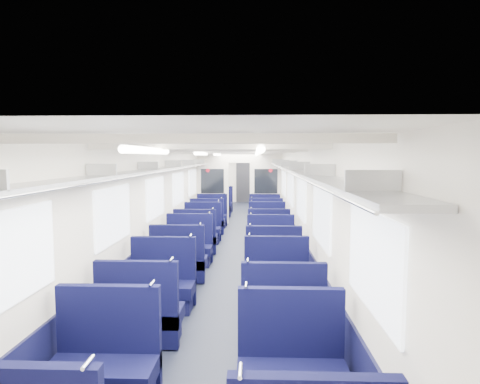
{
  "coord_description": "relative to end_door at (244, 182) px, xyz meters",
  "views": [
    {
      "loc": [
        0.5,
        -10.48,
        2.2
      ],
      "look_at": [
        0.09,
        1.08,
        1.18
      ],
      "focal_mm": 30.24,
      "sensor_mm": 36.0,
      "label": 1
    }
  ],
  "objects": [
    {
      "name": "seat_18",
      "position": [
        -0.83,
        -6.97,
        -0.67
      ],
      "size": [
        0.95,
        0.52,
        1.06
      ],
      "color": "#0A0C34",
      "rests_on": "floor"
    },
    {
      "name": "seat_15",
      "position": [
        0.83,
        -9.1,
        -0.67
      ],
      "size": [
        0.95,
        0.52,
        1.06
      ],
      "color": "#0A0C34",
      "rests_on": "floor"
    },
    {
      "name": "wall_left",
      "position": [
        -1.4,
        -8.94,
        0.18
      ],
      "size": [
        0.02,
        18.0,
        2.35
      ],
      "primitive_type": "cube",
      "color": "silver",
      "rests_on": "floor"
    },
    {
      "name": "seat_12",
      "position": [
        -0.83,
        -10.42,
        -0.67
      ],
      "size": [
        0.95,
        0.52,
        1.06
      ],
      "color": "#0A0C34",
      "rests_on": "floor"
    },
    {
      "name": "wall_right",
      "position": [
        1.4,
        -8.94,
        0.18
      ],
      "size": [
        0.02,
        18.0,
        2.35
      ],
      "primitive_type": "cube",
      "color": "silver",
      "rests_on": "floor"
    },
    {
      "name": "seat_3",
      "position": [
        0.83,
        -16.03,
        -0.67
      ],
      "size": [
        0.95,
        0.52,
        1.06
      ],
      "color": "#0A0C34",
      "rests_on": "floor"
    },
    {
      "name": "seat_22",
      "position": [
        -0.83,
        -3.68,
        -0.67
      ],
      "size": [
        0.95,
        0.52,
        1.06
      ],
      "color": "#0A0C34",
      "rests_on": "floor"
    },
    {
      "name": "seat_7",
      "position": [
        0.83,
        -13.68,
        -0.67
      ],
      "size": [
        0.95,
        0.52,
        1.06
      ],
      "color": "#0A0C34",
      "rests_on": "floor"
    },
    {
      "name": "seat_21",
      "position": [
        0.83,
        -4.73,
        -0.67
      ],
      "size": [
        0.95,
        0.52,
        1.06
      ],
      "color": "#0A0C34",
      "rests_on": "floor"
    },
    {
      "name": "dado_left",
      "position": [
        -1.39,
        -8.94,
        -0.65
      ],
      "size": [
        0.03,
        17.9,
        0.7
      ],
      "primitive_type": "cube",
      "color": "black",
      "rests_on": "floor"
    },
    {
      "name": "floor",
      "position": [
        0.0,
        -8.94,
        -1.0
      ],
      "size": [
        2.8,
        18.0,
        0.01
      ],
      "primitive_type": "cube",
      "color": "black",
      "rests_on": "ground"
    },
    {
      "name": "ceiling",
      "position": [
        0.0,
        -8.94,
        1.35
      ],
      "size": [
        2.8,
        18.0,
        0.01
      ],
      "primitive_type": "cube",
      "color": "white",
      "rests_on": "wall_left"
    },
    {
      "name": "end_door",
      "position": [
        0.0,
        0.0,
        0.0
      ],
      "size": [
        0.75,
        0.06,
        2.0
      ],
      "primitive_type": "cube",
      "color": "black",
      "rests_on": "floor"
    },
    {
      "name": "seat_5",
      "position": [
        0.83,
        -14.9,
        -0.67
      ],
      "size": [
        0.95,
        0.52,
        1.06
      ],
      "color": "#0A0C34",
      "rests_on": "floor"
    },
    {
      "name": "dado_right",
      "position": [
        1.39,
        -8.94,
        -0.65
      ],
      "size": [
        0.03,
        17.9,
        0.7
      ],
      "primitive_type": "cube",
      "color": "black",
      "rests_on": "floor"
    },
    {
      "name": "windows",
      "position": [
        0.0,
        -9.4,
        0.42
      ],
      "size": [
        2.78,
        15.6,
        0.75
      ],
      "color": "white",
      "rests_on": "wall_left"
    },
    {
      "name": "wall_far",
      "position": [
        0.0,
        0.06,
        0.18
      ],
      "size": [
        2.8,
        0.02,
        2.35
      ],
      "primitive_type": "cube",
      "color": "silver",
      "rests_on": "floor"
    },
    {
      "name": "seat_9",
      "position": [
        0.83,
        -12.53,
        -0.67
      ],
      "size": [
        0.95,
        0.52,
        1.06
      ],
      "color": "#0A0C34",
      "rests_on": "floor"
    },
    {
      "name": "seat_10",
      "position": [
        -0.83,
        -11.38,
        -0.67
      ],
      "size": [
        0.95,
        0.52,
        1.06
      ],
      "color": "#0A0C34",
      "rests_on": "floor"
    },
    {
      "name": "ceiling_fittings",
      "position": [
        0.0,
        -9.2,
        1.29
      ],
      "size": [
        2.7,
        16.06,
        0.11
      ],
      "color": "silver",
      "rests_on": "ceiling"
    },
    {
      "name": "seat_19",
      "position": [
        0.83,
        -6.98,
        -0.67
      ],
      "size": [
        0.95,
        0.52,
        1.06
      ],
      "color": "#0A0C34",
      "rests_on": "floor"
    },
    {
      "name": "seat_8",
      "position": [
        -0.83,
        -12.49,
        -0.67
      ],
      "size": [
        0.95,
        0.52,
        1.06
      ],
      "color": "#0A0C34",
      "rests_on": "floor"
    },
    {
      "name": "seat_11",
      "position": [
        0.83,
        -11.46,
        -0.67
      ],
      "size": [
        0.95,
        0.52,
        1.06
      ],
      "color": "#0A0C34",
      "rests_on": "floor"
    },
    {
      "name": "seat_20",
      "position": [
        -0.83,
        -4.8,
        -0.67
      ],
      "size": [
        0.95,
        0.52,
        1.06
      ],
      "color": "#0A0C34",
      "rests_on": "floor"
    },
    {
      "name": "seat_2",
      "position": [
        -0.83,
        -16.01,
        -0.67
      ],
      "size": [
        0.95,
        0.52,
        1.06
      ],
      "color": "#0A0C34",
      "rests_on": "floor"
    },
    {
      "name": "luggage_rack_left",
      "position": [
        -1.21,
        -8.94,
        0.97
      ],
      "size": [
        0.36,
        17.4,
        0.18
      ],
      "color": "#B2B5BA",
      "rests_on": "wall_left"
    },
    {
      "name": "luggage_rack_right",
      "position": [
        1.21,
        -8.94,
        0.97
      ],
      "size": [
        0.36,
        17.4,
        0.18
      ],
      "color": "#B2B5BA",
      "rests_on": "wall_right"
    },
    {
      "name": "seat_4",
      "position": [
        -0.83,
        -14.89,
        -0.67
      ],
      "size": [
        0.95,
        0.52,
        1.06
      ],
      "color": "#0A0C34",
      "rests_on": "floor"
    },
    {
      "name": "seat_16",
      "position": [
        -0.83,
        -8.12,
        -0.67
      ],
      "size": [
        0.95,
        0.52,
        1.06
      ],
      "color": "#0A0C34",
      "rests_on": "floor"
    },
    {
      "name": "seat_17",
      "position": [
        0.83,
        -7.95,
        -0.67
      ],
      "size": [
        0.95,
        0.52,
        1.06
      ],
      "color": "#0A0C34",
      "rests_on": "floor"
    },
    {
      "name": "seat_6",
      "position": [
        -0.83,
        -13.78,
        -0.67
      ],
      "size": [
        0.95,
        0.52,
        1.06
      ],
      "color": "#0A0C34",
      "rests_on": "floor"
    },
    {
      "name": "seat_13",
      "position": [
        0.83,
        -10.3,
        -0.67
      ],
      "size": [
        0.95,
        0.52,
        1.06
      ],
      "color": "#0A0C34",
      "rests_on": "floor"
    },
    {
      "name": "seat_14",
      "position": [
        -0.83,
        -9.26,
        -0.67
      ],
      "size": [
        0.95,
        0.52,
        1.06
      ],
      "color": "#0A0C34",
      "rests_on": "floor"
    },
    {
      "name": "bulkhead",
      "position": [
        -0.0,
        -6.21,
        0.23
      ],
      "size": [
        2.8,
        0.1,
        2.35
      ],
      "color": "silver",
      "rests_on": "floor"
    },
    {
      "name": "seat_23",
      "position": [
        0.83,
        -3.6,
        -0.67
      ],
      "size": [
        0.95,
        0.52,
        1.06
      ],
      "color": "#0A0C34",
      "rests_on": "floor"
    }
  ]
}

